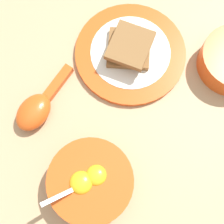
{
  "coord_description": "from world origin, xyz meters",
  "views": [
    {
      "loc": [
        0.21,
        -0.01,
        0.56
      ],
      "look_at": [
        0.05,
        -0.01,
        0.02
      ],
      "focal_mm": 50.0,
      "sensor_mm": 36.0,
      "label": 1
    }
  ],
  "objects_px": {
    "egg_bowl": "(91,181)",
    "soup_spoon": "(37,108)",
    "toast_sandwich": "(130,47)",
    "toast_plate": "(130,53)"
  },
  "relations": [
    {
      "from": "soup_spoon",
      "to": "toast_sandwich",
      "type": "bearing_deg",
      "value": 122.4
    },
    {
      "from": "egg_bowl",
      "to": "soup_spoon",
      "type": "relative_size",
      "value": 1.03
    },
    {
      "from": "toast_plate",
      "to": "toast_sandwich",
      "type": "relative_size",
      "value": 1.98
    },
    {
      "from": "toast_sandwich",
      "to": "soup_spoon",
      "type": "xyz_separation_m",
      "value": [
        0.11,
        -0.17,
        -0.01
      ]
    },
    {
      "from": "egg_bowl",
      "to": "soup_spoon",
      "type": "distance_m",
      "value": 0.17
    },
    {
      "from": "egg_bowl",
      "to": "toast_sandwich",
      "type": "xyz_separation_m",
      "value": [
        -0.25,
        0.08,
        0.01
      ]
    },
    {
      "from": "egg_bowl",
      "to": "soup_spoon",
      "type": "bearing_deg",
      "value": -144.45
    },
    {
      "from": "egg_bowl",
      "to": "toast_plate",
      "type": "bearing_deg",
      "value": 161.73
    },
    {
      "from": "egg_bowl",
      "to": "soup_spoon",
      "type": "xyz_separation_m",
      "value": [
        -0.13,
        -0.1,
        -0.01
      ]
    },
    {
      "from": "toast_plate",
      "to": "egg_bowl",
      "type": "bearing_deg",
      "value": -18.27
    }
  ]
}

